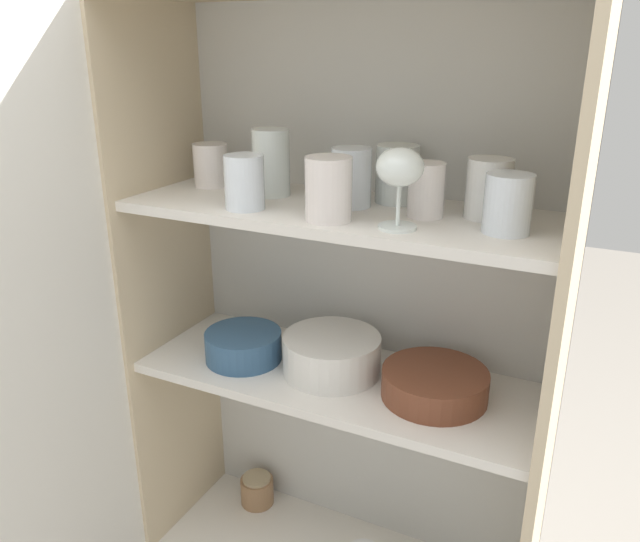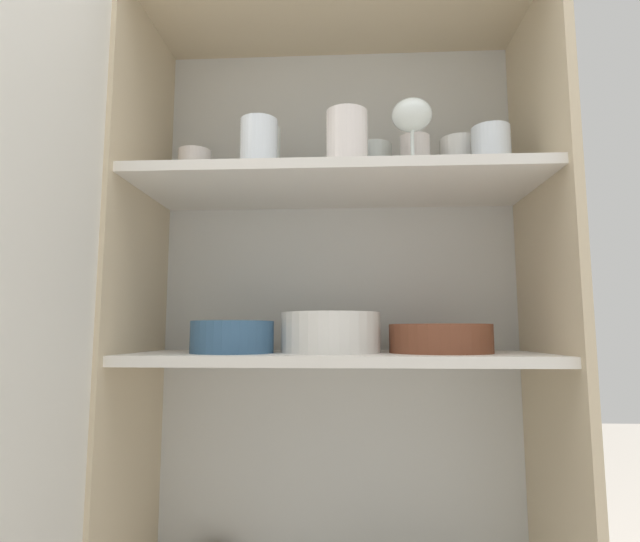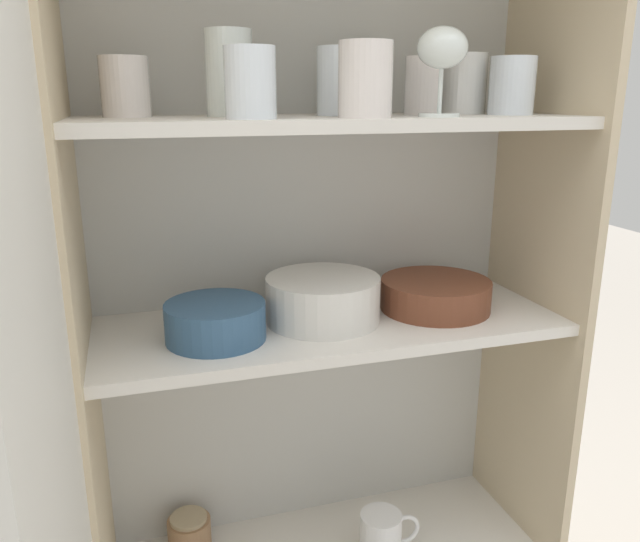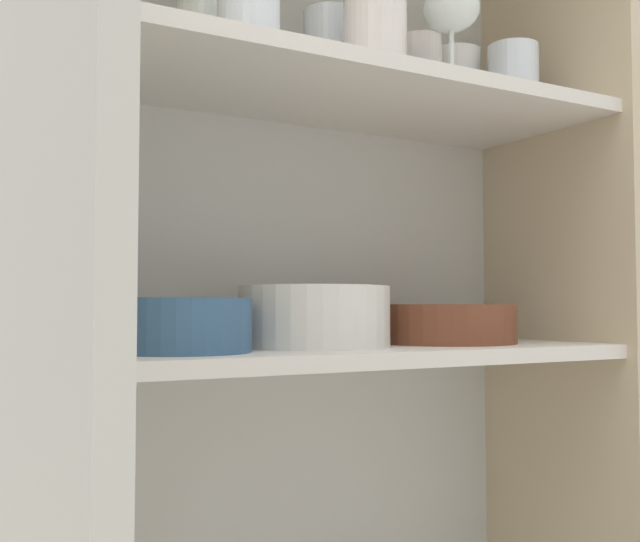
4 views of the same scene
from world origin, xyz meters
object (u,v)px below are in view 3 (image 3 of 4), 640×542
object	(u,v)px
plate_stack_white	(323,299)
mixing_bowl_large	(435,293)
storage_jar	(190,534)
coffee_mug_primary	(382,536)
serving_bowl_small	(215,320)

from	to	relation	value
plate_stack_white	mixing_bowl_large	distance (m)	0.22
plate_stack_white	storage_jar	bearing A→B (deg)	161.46
plate_stack_white	coffee_mug_primary	world-z (taller)	plate_stack_white
serving_bowl_small	storage_jar	bearing A→B (deg)	116.11
serving_bowl_small	mixing_bowl_large	bearing A→B (deg)	4.13
mixing_bowl_large	storage_jar	size ratio (longest dim) A/B	2.39
coffee_mug_primary	serving_bowl_small	bearing A→B (deg)	176.93
plate_stack_white	mixing_bowl_large	xyz separation A→B (m)	(0.22, -0.00, -0.01)
plate_stack_white	serving_bowl_small	world-z (taller)	plate_stack_white
serving_bowl_small	storage_jar	world-z (taller)	serving_bowl_small
serving_bowl_small	storage_jar	xyz separation A→B (m)	(-0.06, 0.12, -0.49)
plate_stack_white	coffee_mug_primary	bearing A→B (deg)	-24.58
mixing_bowl_large	storage_jar	world-z (taller)	mixing_bowl_large
mixing_bowl_large	coffee_mug_primary	world-z (taller)	mixing_bowl_large
mixing_bowl_large	storage_jar	xyz separation A→B (m)	(-0.47, 0.09, -0.49)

